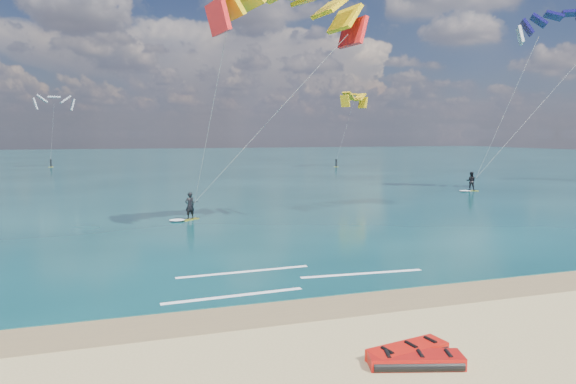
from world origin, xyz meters
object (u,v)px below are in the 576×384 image
at_px(packed_kite_mid, 415,366).
at_px(kitesurfer_far, 521,95).
at_px(packed_kite_left, 407,358).
at_px(kitesurfer_main, 238,102).

distance_m(packed_kite_mid, kitesurfer_far, 43.99).
bearing_deg(kitesurfer_far, packed_kite_left, -111.17).
height_order(packed_kite_mid, kitesurfer_far, kitesurfer_far).
bearing_deg(packed_kite_left, kitesurfer_main, 80.51).
bearing_deg(kitesurfer_far, packed_kite_mid, -110.76).
xyz_separation_m(packed_kite_mid, kitesurfer_far, (30.21, 30.49, 9.64)).
bearing_deg(packed_kite_mid, kitesurfer_far, 61.57).
relative_size(packed_kite_mid, kitesurfer_main, 0.17).
distance_m(packed_kite_left, kitesurfer_far, 43.59).
xyz_separation_m(kitesurfer_main, kitesurfer_far, (30.36, 10.18, 1.79)).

